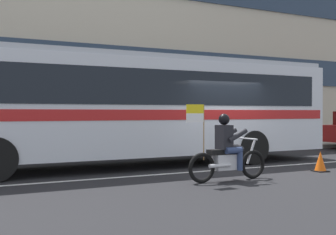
{
  "coord_description": "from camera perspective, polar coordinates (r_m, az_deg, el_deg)",
  "views": [
    {
      "loc": [
        -7.12,
        -10.46,
        1.6
      ],
      "look_at": [
        -2.2,
        -0.65,
        1.46
      ],
      "focal_mm": 45.58,
      "sensor_mm": 36.0,
      "label": 1
    }
  ],
  "objects": [
    {
      "name": "ground_plane",
      "position": [
        12.75,
        7.6,
        -6.51
      ],
      "size": [
        60.0,
        60.0,
        0.0
      ],
      "primitive_type": "plane",
      "color": "black"
    },
    {
      "name": "sidewalk_curb",
      "position": [
        17.18,
        -2.05,
        -4.39
      ],
      "size": [
        28.0,
        3.8,
        0.15
      ],
      "primitive_type": "cube",
      "color": "gray",
      "rests_on": "ground_plane"
    },
    {
      "name": "lane_center_stripe",
      "position": [
        12.26,
        9.19,
        -6.78
      ],
      "size": [
        26.6,
        0.14,
        0.01
      ],
      "primitive_type": "cube",
      "color": "silver",
      "rests_on": "ground_plane"
    },
    {
      "name": "office_building_facade",
      "position": [
        19.58,
        -4.91,
        11.9
      ],
      "size": [
        28.0,
        0.89,
        10.79
      ],
      "color": "#B2A893",
      "rests_on": "ground_plane"
    },
    {
      "name": "transit_bus",
      "position": [
        12.57,
        -4.67,
        2.0
      ],
      "size": [
        12.56,
        2.65,
        3.22
      ],
      "color": "silver",
      "rests_on": "ground_plane"
    },
    {
      "name": "motorcycle_with_rider",
      "position": [
        10.03,
        7.95,
        -4.64
      ],
      "size": [
        2.2,
        0.64,
        1.78
      ],
      "color": "black",
      "rests_on": "ground_plane"
    },
    {
      "name": "traffic_cone",
      "position": [
        12.26,
        19.7,
        -5.62
      ],
      "size": [
        0.36,
        0.36,
        0.55
      ],
      "color": "#EA590F",
      "rests_on": "ground_plane"
    }
  ]
}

